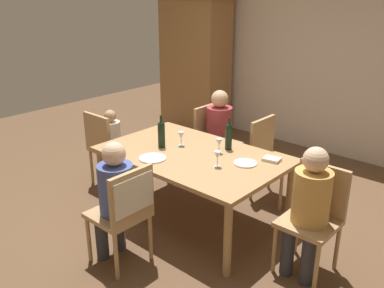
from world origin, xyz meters
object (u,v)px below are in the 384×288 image
at_px(dinner_plate_host, 153,158).
at_px(dinner_plate_guest_left, 245,163).
at_px(chair_far_right, 270,154).
at_px(person_man_guest, 309,204).
at_px(chair_far_left, 213,137).
at_px(person_man_bearded, 221,130).
at_px(person_child_small, 114,140).
at_px(wine_glass_near_left, 219,143).
at_px(dining_table, 192,160).
at_px(person_woman_host, 115,194).
at_px(armoire_cabinet, 195,63).
at_px(wine_bottle_dark_red, 229,135).
at_px(wine_glass_near_right, 217,156).
at_px(chair_near, 127,205).
at_px(wine_glass_centre, 181,136).
at_px(handbag, 302,200).
at_px(wine_bottle_tall_green, 161,133).
at_px(chair_right_end, 314,212).
at_px(chair_left_end, 106,144).

bearing_deg(dinner_plate_host, dinner_plate_guest_left, 33.95).
height_order(chair_far_right, person_man_guest, person_man_guest).
bearing_deg(chair_far_left, person_man_bearded, 90.00).
distance_m(person_child_small, wine_glass_near_left, 1.51).
bearing_deg(chair_far_right, dining_table, -18.68).
bearing_deg(person_woman_host, person_child_small, 52.31).
xyz_separation_m(chair_far_right, person_man_guest, (0.97, -0.98, 0.12)).
bearing_deg(armoire_cabinet, dinner_plate_host, -55.82).
relative_size(person_man_bearded, person_child_small, 1.22).
distance_m(wine_bottle_dark_red, wine_glass_near_right, 0.46).
relative_size(wine_glass_near_left, dinner_plate_host, 0.57).
bearing_deg(chair_far_right, chair_near, -5.94).
xyz_separation_m(dining_table, person_man_guest, (1.29, -0.03, -0.01)).
height_order(chair_far_right, person_woman_host, person_woman_host).
bearing_deg(wine_glass_centre, handbag, 40.78).
distance_m(person_man_guest, wine_glass_centre, 1.54).
height_order(armoire_cabinet, wine_bottle_tall_green, armoire_cabinet).
bearing_deg(wine_glass_near_left, wine_bottle_tall_green, -153.33).
height_order(chair_near, dinner_plate_host, chair_near).
xyz_separation_m(chair_right_end, handbag, (-0.53, 0.86, -0.42)).
bearing_deg(wine_glass_near_left, chair_right_end, -5.49).
relative_size(dining_table, person_man_guest, 1.61).
distance_m(chair_left_end, person_man_bearded, 1.38).
bearing_deg(wine_glass_centre, dining_table, -21.79).
relative_size(dining_table, chair_far_left, 1.98).
relative_size(wine_bottle_tall_green, dinner_plate_guest_left, 1.54).
bearing_deg(wine_glass_near_left, person_man_guest, -11.23).
distance_m(dining_table, chair_near, 0.96).
distance_m(chair_near, person_child_small, 1.72).
xyz_separation_m(chair_left_end, dinner_plate_host, (1.10, -0.27, 0.21)).
relative_size(chair_far_right, person_man_guest, 0.81).
xyz_separation_m(chair_right_end, wine_bottle_tall_green, (-1.64, -0.16, 0.35)).
distance_m(chair_near, wine_bottle_dark_red, 1.32).
bearing_deg(handbag, person_man_guest, -61.54).
xyz_separation_m(person_child_small, dinner_plate_host, (1.10, -0.38, 0.18)).
xyz_separation_m(chair_far_left, chair_right_end, (1.79, -0.86, 0.00)).
xyz_separation_m(chair_near, wine_glass_near_right, (0.26, 0.87, 0.25)).
bearing_deg(armoire_cabinet, wine_glass_centre, -51.48).
bearing_deg(chair_far_left, dining_table, 27.53).
xyz_separation_m(chair_near, person_man_guest, (1.17, 0.93, 0.06)).
relative_size(chair_near, chair_right_end, 1.00).
xyz_separation_m(dining_table, chair_far_right, (0.32, 0.95, -0.13)).
relative_size(chair_far_left, person_child_small, 0.98).
xyz_separation_m(wine_glass_near_right, handbag, (0.37, 1.03, -0.73)).
distance_m(chair_far_left, wine_bottle_tall_green, 1.10).
bearing_deg(chair_right_end, wine_glass_near_left, -5.49).
bearing_deg(chair_left_end, person_man_bearded, 48.92).
bearing_deg(armoire_cabinet, handbag, -26.33).
xyz_separation_m(person_man_bearded, wine_glass_near_left, (0.57, -0.76, 0.18)).
xyz_separation_m(chair_near, wine_glass_centre, (-0.36, 1.05, 0.25)).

